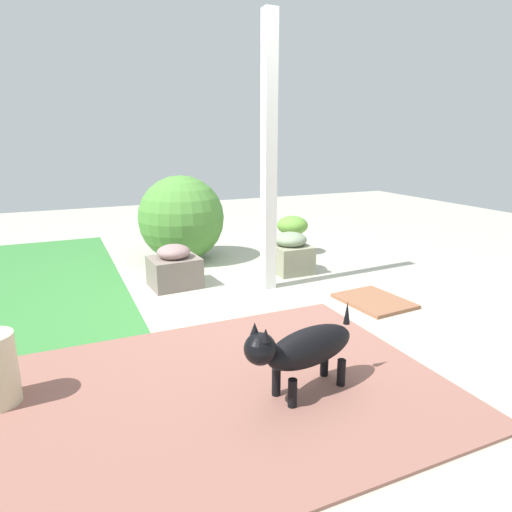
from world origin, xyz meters
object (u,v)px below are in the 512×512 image
(terracotta_pot_broad, at_px, (292,231))
(stone_planter_nearest, at_px, (290,253))
(porch_pillar, at_px, (269,158))
(stone_planter_mid, at_px, (174,268))
(dog, at_px, (303,348))
(round_shrub, at_px, (181,218))
(doormat, at_px, (374,301))

(terracotta_pot_broad, bearing_deg, stone_planter_nearest, 149.88)
(stone_planter_nearest, bearing_deg, porch_pillar, 130.32)
(porch_pillar, bearing_deg, stone_planter_mid, 63.71)
(porch_pillar, xyz_separation_m, dog, (-1.69, 0.61, -0.89))
(terracotta_pot_broad, bearing_deg, round_shrub, 78.02)
(stone_planter_mid, xyz_separation_m, terracotta_pot_broad, (0.62, -1.57, 0.09))
(dog, xyz_separation_m, doormat, (0.97, -1.25, -0.26))
(round_shrub, height_order, dog, round_shrub)
(stone_planter_mid, bearing_deg, round_shrub, -19.71)
(stone_planter_mid, distance_m, dog, 2.09)
(terracotta_pot_broad, relative_size, doormat, 0.77)
(stone_planter_nearest, bearing_deg, dog, 153.34)
(porch_pillar, relative_size, terracotta_pot_broad, 5.21)
(round_shrub, xyz_separation_m, terracotta_pot_broad, (-0.27, -1.25, -0.20))
(porch_pillar, distance_m, stone_planter_nearest, 1.12)
(porch_pillar, height_order, dog, porch_pillar)
(porch_pillar, bearing_deg, dog, 160.22)
(stone_planter_mid, relative_size, round_shrub, 0.49)
(porch_pillar, bearing_deg, stone_planter_nearest, -49.68)
(stone_planter_nearest, height_order, terracotta_pot_broad, terracotta_pot_broad)
(stone_planter_nearest, height_order, doormat, stone_planter_nearest)
(dog, distance_m, doormat, 1.61)
(dog, bearing_deg, stone_planter_nearest, -26.66)
(stone_planter_mid, relative_size, doormat, 0.80)
(stone_planter_mid, xyz_separation_m, doormat, (-1.10, -1.41, -0.16))
(terracotta_pot_broad, xyz_separation_m, dog, (-2.70, 1.40, 0.01))
(stone_planter_mid, relative_size, terracotta_pot_broad, 1.03)
(round_shrub, relative_size, doormat, 1.62)
(porch_pillar, bearing_deg, terracotta_pot_broad, -38.42)
(porch_pillar, relative_size, doormat, 4.03)
(dog, height_order, doormat, dog)
(round_shrub, distance_m, terracotta_pot_broad, 1.29)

